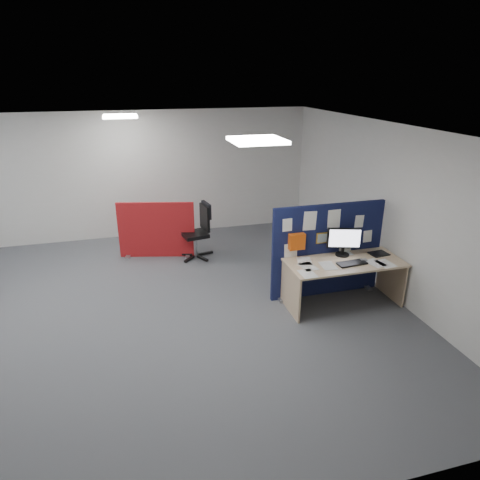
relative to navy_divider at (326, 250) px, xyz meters
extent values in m
plane|color=#4F5156|center=(-3.46, 0.10, -0.77)|extent=(9.00, 9.00, 0.00)
cube|color=white|center=(-3.46, 0.10, 1.93)|extent=(9.00, 7.00, 0.02)
cube|color=silver|center=(-3.46, 3.60, 0.58)|extent=(9.00, 0.02, 2.70)
cube|color=silver|center=(-3.46, -3.40, 0.58)|extent=(9.00, 0.02, 2.70)
cube|color=silver|center=(1.04, 0.10, 0.58)|extent=(0.02, 7.00, 2.70)
cube|color=white|center=(-1.46, -0.90, 1.90)|extent=(0.60, 0.60, 0.04)
cube|color=white|center=(-2.96, 2.60, 1.90)|extent=(0.60, 0.60, 0.04)
cube|color=#0D1632|center=(0.02, 0.00, 0.00)|extent=(1.86, 0.06, 1.53)
cube|color=#A1A2A7|center=(-0.76, 0.00, -0.75)|extent=(0.08, 0.30, 0.04)
cube|color=#A1A2A7|center=(0.80, 0.00, -0.75)|extent=(0.08, 0.30, 0.04)
cube|color=white|center=(-0.69, -0.03, 0.50)|extent=(0.15, 0.01, 0.20)
cube|color=white|center=(-0.33, -0.03, 0.53)|extent=(0.21, 0.01, 0.30)
cube|color=white|center=(0.08, -0.03, 0.53)|extent=(0.21, 0.01, 0.30)
cube|color=white|center=(0.52, -0.03, 0.45)|extent=(0.15, 0.01, 0.20)
cube|color=white|center=(-0.62, -0.03, 0.04)|extent=(0.21, 0.01, 0.30)
cube|color=white|center=(0.32, -0.03, -0.01)|extent=(0.21, 0.01, 0.30)
cube|color=white|center=(0.70, -0.03, 0.18)|extent=(0.15, 0.01, 0.20)
cube|color=white|center=(-0.13, -0.03, -0.24)|extent=(0.21, 0.01, 0.30)
cube|color=gold|center=(-0.08, -0.03, 0.23)|extent=(0.24, 0.01, 0.18)
cube|color=#DB4F0D|center=(-0.54, -0.08, 0.23)|extent=(0.25, 0.10, 0.25)
cube|color=tan|center=(0.12, -0.40, -0.05)|extent=(1.78, 0.79, 0.03)
cube|color=tan|center=(-0.74, -0.40, -0.42)|extent=(0.03, 0.73, 0.70)
cube|color=tan|center=(0.98, -0.40, -0.42)|extent=(0.03, 0.73, 0.70)
cube|color=tan|center=(0.12, -0.03, -0.22)|extent=(1.61, 0.02, 0.30)
cylinder|color=black|center=(0.20, -0.17, -0.03)|extent=(0.22, 0.22, 0.02)
cube|color=black|center=(0.20, -0.17, 0.03)|extent=(0.05, 0.04, 0.11)
cube|color=black|center=(0.20, -0.17, 0.25)|extent=(0.50, 0.19, 0.32)
cube|color=white|center=(0.20, -0.19, 0.25)|extent=(0.46, 0.14, 0.28)
cube|color=black|center=(0.18, -0.51, -0.03)|extent=(0.46, 0.21, 0.02)
cube|color=#A1A2A7|center=(0.40, -0.46, -0.02)|extent=(0.10, 0.07, 0.03)
cube|color=black|center=(0.78, -0.28, -0.03)|extent=(0.30, 0.25, 0.01)
cube|color=maroon|center=(-2.49, 2.27, -0.21)|extent=(1.45, 0.41, 1.11)
cube|color=#A1A2A7|center=(-3.08, 2.27, -0.75)|extent=(0.08, 0.30, 0.04)
cube|color=#A1A2A7|center=(-1.90, 2.27, -0.75)|extent=(0.08, 0.30, 0.04)
cube|color=black|center=(-1.57, 2.07, -0.73)|extent=(0.30, 0.10, 0.04)
cube|color=black|center=(-1.75, 2.25, -0.73)|extent=(0.09, 0.30, 0.04)
cube|color=black|center=(-1.98, 2.13, -0.73)|extent=(0.29, 0.17, 0.04)
cube|color=black|center=(-1.93, 1.87, -0.73)|extent=(0.24, 0.25, 0.04)
cube|color=black|center=(-1.67, 1.84, -0.73)|extent=(0.19, 0.28, 0.04)
cylinder|color=#A1A2A7|center=(-1.78, 2.03, -0.52)|extent=(0.06, 0.06, 0.42)
cube|color=black|center=(-1.78, 2.03, -0.29)|extent=(0.53, 0.53, 0.07)
cube|color=black|center=(-1.57, 2.07, 0.02)|extent=(0.13, 0.42, 0.49)
cube|color=black|center=(-1.53, 2.08, 0.17)|extent=(0.13, 0.38, 0.30)
cube|color=white|center=(-0.49, -0.42, -0.04)|extent=(0.25, 0.32, 0.00)
cube|color=white|center=(-0.46, -0.22, -0.04)|extent=(0.27, 0.34, 0.00)
cube|color=white|center=(0.54, -0.58, -0.04)|extent=(0.28, 0.34, 0.00)
cube|color=white|center=(-0.60, -0.65, -0.04)|extent=(0.22, 0.30, 0.00)
cube|color=white|center=(0.28, -0.06, -0.04)|extent=(0.21, 0.30, 0.00)
cube|color=white|center=(0.67, -0.63, -0.04)|extent=(0.23, 0.31, 0.00)
cube|color=white|center=(-0.19, -0.47, -0.04)|extent=(0.23, 0.32, 0.00)
camera|label=1|loc=(-2.97, -5.69, 2.62)|focal=32.00mm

